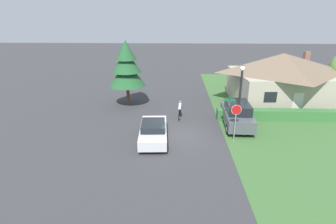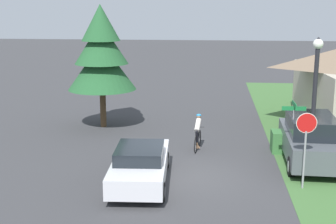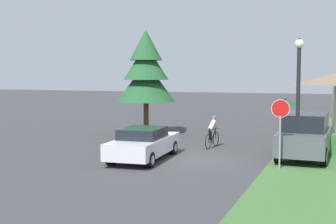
{
  "view_description": "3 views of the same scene",
  "coord_description": "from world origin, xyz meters",
  "px_view_note": "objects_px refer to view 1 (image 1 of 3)",
  "views": [
    {
      "loc": [
        -0.08,
        -17.32,
        8.19
      ],
      "look_at": [
        -0.79,
        1.65,
        1.25
      ],
      "focal_mm": 28.0,
      "sensor_mm": 36.0,
      "label": 1
    },
    {
      "loc": [
        0.8,
        -16.08,
        6.11
      ],
      "look_at": [
        -1.07,
        2.53,
        1.86
      ],
      "focal_mm": 50.0,
      "sensor_mm": 36.0,
      "label": 2
    },
    {
      "loc": [
        6.05,
        -18.6,
        3.61
      ],
      "look_at": [
        -1.37,
        1.27,
        1.88
      ],
      "focal_mm": 50.0,
      "sensor_mm": 36.0,
      "label": 3
    }
  ],
  "objects_px": {
    "street_lamp": "(240,92)",
    "conifer_tall_near": "(127,67)",
    "stop_sign": "(236,116)",
    "street_name_sign": "(229,107)",
    "sedan_left_lane": "(153,131)",
    "parked_suv_right": "(237,114)",
    "cyclist": "(180,111)",
    "cottage_house": "(281,77)"
  },
  "relations": [
    {
      "from": "cottage_house",
      "to": "cyclist",
      "type": "height_order",
      "value": "cottage_house"
    },
    {
      "from": "cottage_house",
      "to": "conifer_tall_near",
      "type": "bearing_deg",
      "value": -177.28
    },
    {
      "from": "cyclist",
      "to": "conifer_tall_near",
      "type": "xyz_separation_m",
      "value": [
        -5.0,
        3.46,
        3.04
      ]
    },
    {
      "from": "conifer_tall_near",
      "to": "parked_suv_right",
      "type": "bearing_deg",
      "value": -26.73
    },
    {
      "from": "cottage_house",
      "to": "stop_sign",
      "type": "distance_m",
      "value": 11.22
    },
    {
      "from": "parked_suv_right",
      "to": "street_name_sign",
      "type": "xyz_separation_m",
      "value": [
        -0.82,
        -0.7,
        0.84
      ]
    },
    {
      "from": "parked_suv_right",
      "to": "street_lamp",
      "type": "bearing_deg",
      "value": 172.03
    },
    {
      "from": "parked_suv_right",
      "to": "cottage_house",
      "type": "bearing_deg",
      "value": -38.47
    },
    {
      "from": "sedan_left_lane",
      "to": "conifer_tall_near",
      "type": "distance_m",
      "value": 8.8
    },
    {
      "from": "stop_sign",
      "to": "street_name_sign",
      "type": "height_order",
      "value": "stop_sign"
    },
    {
      "from": "cottage_house",
      "to": "cyclist",
      "type": "relative_size",
      "value": 5.81
    },
    {
      "from": "street_lamp",
      "to": "street_name_sign",
      "type": "xyz_separation_m",
      "value": [
        -0.59,
        0.59,
        -1.31
      ]
    },
    {
      "from": "sedan_left_lane",
      "to": "street_lamp",
      "type": "xyz_separation_m",
      "value": [
        6.12,
        1.55,
        2.43
      ]
    },
    {
      "from": "street_name_sign",
      "to": "cottage_house",
      "type": "bearing_deg",
      "value": 48.59
    },
    {
      "from": "conifer_tall_near",
      "to": "cyclist",
      "type": "bearing_deg",
      "value": -34.73
    },
    {
      "from": "cyclist",
      "to": "street_lamp",
      "type": "height_order",
      "value": "street_lamp"
    },
    {
      "from": "stop_sign",
      "to": "street_lamp",
      "type": "distance_m",
      "value": 2.01
    },
    {
      "from": "cyclist",
      "to": "parked_suv_right",
      "type": "height_order",
      "value": "parked_suv_right"
    },
    {
      "from": "parked_suv_right",
      "to": "conifer_tall_near",
      "type": "bearing_deg",
      "value": 65.2
    },
    {
      "from": "sedan_left_lane",
      "to": "stop_sign",
      "type": "distance_m",
      "value": 5.74
    },
    {
      "from": "sedan_left_lane",
      "to": "conifer_tall_near",
      "type": "relative_size",
      "value": 0.76
    },
    {
      "from": "cottage_house",
      "to": "stop_sign",
      "type": "height_order",
      "value": "cottage_house"
    },
    {
      "from": "cottage_house",
      "to": "conifer_tall_near",
      "type": "relative_size",
      "value": 1.62
    },
    {
      "from": "cottage_house",
      "to": "sedan_left_lane",
      "type": "distance_m",
      "value": 15.22
    },
    {
      "from": "sedan_left_lane",
      "to": "cyclist",
      "type": "relative_size",
      "value": 2.74
    },
    {
      "from": "sedan_left_lane",
      "to": "parked_suv_right",
      "type": "xyz_separation_m",
      "value": [
        6.34,
        2.83,
        0.28
      ]
    },
    {
      "from": "stop_sign",
      "to": "parked_suv_right",
      "type": "bearing_deg",
      "value": -107.68
    },
    {
      "from": "cyclist",
      "to": "parked_suv_right",
      "type": "bearing_deg",
      "value": -99.48
    },
    {
      "from": "sedan_left_lane",
      "to": "street_name_sign",
      "type": "bearing_deg",
      "value": -72.19
    },
    {
      "from": "cottage_house",
      "to": "sedan_left_lane",
      "type": "xyz_separation_m",
      "value": [
        -11.88,
        -9.34,
        -1.84
      ]
    },
    {
      "from": "cottage_house",
      "to": "street_lamp",
      "type": "relative_size",
      "value": 1.99
    },
    {
      "from": "cyclist",
      "to": "street_name_sign",
      "type": "xyz_separation_m",
      "value": [
        3.67,
        -2.01,
        1.06
      ]
    },
    {
      "from": "cottage_house",
      "to": "parked_suv_right",
      "type": "height_order",
      "value": "cottage_house"
    },
    {
      "from": "parked_suv_right",
      "to": "conifer_tall_near",
      "type": "height_order",
      "value": "conifer_tall_near"
    },
    {
      "from": "conifer_tall_near",
      "to": "sedan_left_lane",
      "type": "bearing_deg",
      "value": -67.56
    },
    {
      "from": "street_lamp",
      "to": "conifer_tall_near",
      "type": "xyz_separation_m",
      "value": [
        -9.26,
        6.06,
        0.67
      ]
    },
    {
      "from": "street_lamp",
      "to": "cyclist",
      "type": "bearing_deg",
      "value": 148.66
    },
    {
      "from": "cottage_house",
      "to": "street_name_sign",
      "type": "height_order",
      "value": "cottage_house"
    },
    {
      "from": "cyclist",
      "to": "stop_sign",
      "type": "relative_size",
      "value": 0.65
    },
    {
      "from": "street_name_sign",
      "to": "sedan_left_lane",
      "type": "bearing_deg",
      "value": -158.88
    },
    {
      "from": "stop_sign",
      "to": "conifer_tall_near",
      "type": "xyz_separation_m",
      "value": [
        -8.75,
        7.55,
        1.91
      ]
    },
    {
      "from": "street_lamp",
      "to": "conifer_tall_near",
      "type": "bearing_deg",
      "value": 146.8
    }
  ]
}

